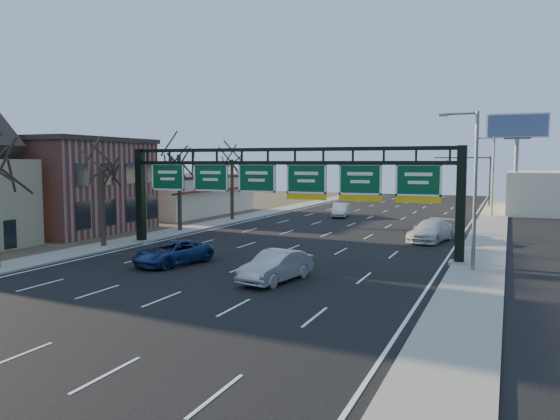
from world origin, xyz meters
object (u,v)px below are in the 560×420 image
at_px(sign_gantry, 283,185).
at_px(car_blue_suv, 173,253).
at_px(car_white_wagon, 431,231).
at_px(car_silver_sedan, 276,266).

xyz_separation_m(sign_gantry, car_blue_suv, (-4.49, -6.71, -3.90)).
distance_m(car_blue_suv, car_white_wagon, 20.65).
relative_size(car_blue_suv, car_white_wagon, 0.91).
relative_size(sign_gantry, car_silver_sedan, 5.05).
bearing_deg(car_blue_suv, car_white_wagon, 64.31).
xyz_separation_m(sign_gantry, car_white_wagon, (8.64, 9.21, -3.80)).
bearing_deg(car_silver_sedan, sign_gantry, 120.65).
bearing_deg(car_white_wagon, car_silver_sedan, -95.71).
height_order(car_silver_sedan, car_white_wagon, car_white_wagon).
xyz_separation_m(car_blue_suv, car_white_wagon, (13.14, 15.93, 0.11)).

